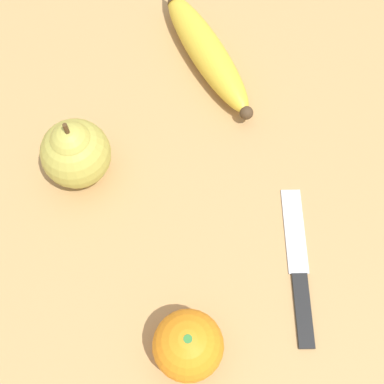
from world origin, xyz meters
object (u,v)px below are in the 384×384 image
at_px(banana, 206,50).
at_px(pear, 75,152).
at_px(paring_knife, 299,270).
at_px(orange, 188,345).

relative_size(banana, pear, 2.32).
bearing_deg(paring_knife, orange, -145.36).
bearing_deg(pear, orange, 95.51).
relative_size(orange, pear, 0.71).
bearing_deg(orange, banana, -118.92).
bearing_deg(banana, paring_knife, 172.31).
height_order(banana, orange, orange).
distance_m(banana, paring_knife, 0.30).
distance_m(banana, pear, 0.22).
bearing_deg(pear, paring_knife, 127.66).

